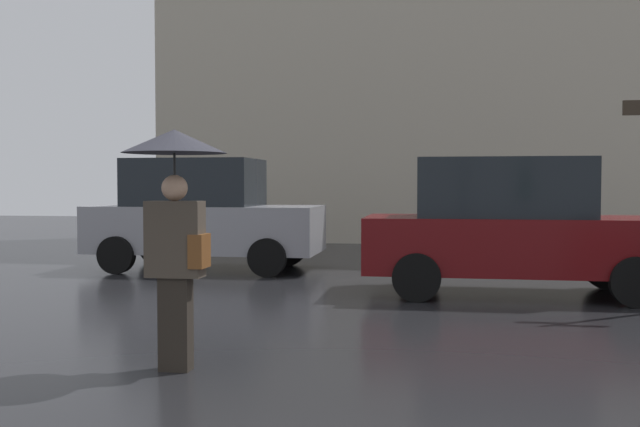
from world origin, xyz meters
TOP-DOWN VIEW (x-y plane):
  - pedestrian_with_umbrella at (-2.31, 2.83)m, footprint 0.86×0.86m
  - parked_car_left at (-4.40, 9.72)m, footprint 4.14×1.93m
  - parked_car_right at (0.87, 7.51)m, footprint 4.22×1.82m

SIDE VIEW (x-z plane):
  - parked_car_right at x=0.87m, z-range 0.01..1.93m
  - parked_car_left at x=-4.40m, z-range 0.00..2.02m
  - pedestrian_with_umbrella at x=-2.31m, z-range 0.48..2.48m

